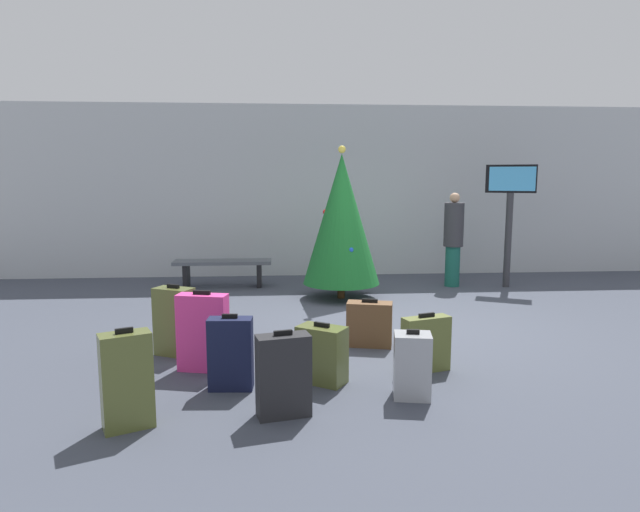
{
  "coord_description": "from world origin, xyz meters",
  "views": [
    {
      "loc": [
        -1.55,
        -6.92,
        1.94
      ],
      "look_at": [
        -1.02,
        0.23,
        0.9
      ],
      "focal_mm": 30.59,
      "sensor_mm": 36.0,
      "label": 1
    }
  ],
  "objects_px": {
    "holiday_tree": "(342,219)",
    "suitcase_8": "(283,376)",
    "suitcase_4": "(127,381)",
    "suitcase_2": "(231,354)",
    "suitcase_1": "(426,344)",
    "flight_info_kiosk": "(510,203)",
    "suitcase_5": "(203,333)",
    "suitcase_0": "(175,321)",
    "suitcase_6": "(412,366)",
    "traveller_0": "(453,238)",
    "suitcase_3": "(369,324)",
    "waiting_bench": "(223,267)",
    "suitcase_7": "(322,354)"
  },
  "relations": [
    {
      "from": "holiday_tree",
      "to": "suitcase_8",
      "type": "distance_m",
      "value": 4.55
    },
    {
      "from": "waiting_bench",
      "to": "suitcase_6",
      "type": "bearing_deg",
      "value": -66.94
    },
    {
      "from": "suitcase_0",
      "to": "suitcase_3",
      "type": "distance_m",
      "value": 2.19
    },
    {
      "from": "suitcase_7",
      "to": "suitcase_2",
      "type": "bearing_deg",
      "value": -173.2
    },
    {
      "from": "suitcase_0",
      "to": "suitcase_6",
      "type": "bearing_deg",
      "value": -30.2
    },
    {
      "from": "suitcase_0",
      "to": "holiday_tree",
      "type": "bearing_deg",
      "value": 51.62
    },
    {
      "from": "suitcase_4",
      "to": "suitcase_5",
      "type": "distance_m",
      "value": 1.32
    },
    {
      "from": "flight_info_kiosk",
      "to": "suitcase_3",
      "type": "xyz_separation_m",
      "value": [
        -3.0,
        -3.23,
        -1.23
      ]
    },
    {
      "from": "suitcase_4",
      "to": "suitcase_6",
      "type": "relative_size",
      "value": 1.29
    },
    {
      "from": "holiday_tree",
      "to": "suitcase_4",
      "type": "distance_m",
      "value": 5.06
    },
    {
      "from": "suitcase_2",
      "to": "suitcase_8",
      "type": "bearing_deg",
      "value": -52.01
    },
    {
      "from": "flight_info_kiosk",
      "to": "suitcase_5",
      "type": "xyz_separation_m",
      "value": [
        -4.81,
        -3.91,
        -1.1
      ]
    },
    {
      "from": "suitcase_2",
      "to": "suitcase_3",
      "type": "relative_size",
      "value": 1.27
    },
    {
      "from": "suitcase_0",
      "to": "suitcase_5",
      "type": "bearing_deg",
      "value": -53.74
    },
    {
      "from": "suitcase_5",
      "to": "suitcase_8",
      "type": "xyz_separation_m",
      "value": [
        0.8,
        -1.13,
        -0.05
      ]
    },
    {
      "from": "suitcase_5",
      "to": "traveller_0",
      "type": "bearing_deg",
      "value": 46.38
    },
    {
      "from": "holiday_tree",
      "to": "suitcase_7",
      "type": "bearing_deg",
      "value": -99.31
    },
    {
      "from": "suitcase_3",
      "to": "suitcase_5",
      "type": "height_order",
      "value": "suitcase_5"
    },
    {
      "from": "traveller_0",
      "to": "waiting_bench",
      "type": "bearing_deg",
      "value": 176.89
    },
    {
      "from": "suitcase_2",
      "to": "suitcase_7",
      "type": "relative_size",
      "value": 1.21
    },
    {
      "from": "flight_info_kiosk",
      "to": "suitcase_1",
      "type": "relative_size",
      "value": 3.61
    },
    {
      "from": "waiting_bench",
      "to": "traveller_0",
      "type": "xyz_separation_m",
      "value": [
        4.1,
        -0.22,
        0.51
      ]
    },
    {
      "from": "suitcase_0",
      "to": "suitcase_1",
      "type": "distance_m",
      "value": 2.71
    },
    {
      "from": "suitcase_2",
      "to": "suitcase_4",
      "type": "height_order",
      "value": "suitcase_4"
    },
    {
      "from": "suitcase_1",
      "to": "suitcase_3",
      "type": "xyz_separation_m",
      "value": [
        -0.43,
        0.87,
        -0.02
      ]
    },
    {
      "from": "suitcase_0",
      "to": "suitcase_6",
      "type": "distance_m",
      "value": 2.68
    },
    {
      "from": "suitcase_2",
      "to": "suitcase_8",
      "type": "distance_m",
      "value": 0.78
    },
    {
      "from": "suitcase_2",
      "to": "suitcase_4",
      "type": "relative_size",
      "value": 0.88
    },
    {
      "from": "suitcase_1",
      "to": "suitcase_2",
      "type": "relative_size",
      "value": 0.84
    },
    {
      "from": "suitcase_6",
      "to": "traveller_0",
      "type": "bearing_deg",
      "value": 68.47
    },
    {
      "from": "suitcase_2",
      "to": "suitcase_3",
      "type": "distance_m",
      "value": 1.91
    },
    {
      "from": "waiting_bench",
      "to": "traveller_0",
      "type": "bearing_deg",
      "value": -3.11
    },
    {
      "from": "suitcase_2",
      "to": "suitcase_3",
      "type": "xyz_separation_m",
      "value": [
        1.48,
        1.2,
        -0.08
      ]
    },
    {
      "from": "suitcase_0",
      "to": "suitcase_4",
      "type": "bearing_deg",
      "value": -91.0
    },
    {
      "from": "suitcase_5",
      "to": "suitcase_7",
      "type": "distance_m",
      "value": 1.24
    },
    {
      "from": "holiday_tree",
      "to": "flight_info_kiosk",
      "type": "xyz_separation_m",
      "value": [
        3.04,
        0.69,
        0.21
      ]
    },
    {
      "from": "traveller_0",
      "to": "suitcase_3",
      "type": "distance_m",
      "value": 4.0
    },
    {
      "from": "traveller_0",
      "to": "suitcase_2",
      "type": "xyz_separation_m",
      "value": [
        -3.54,
        -4.57,
        -0.54
      ]
    },
    {
      "from": "suitcase_6",
      "to": "waiting_bench",
      "type": "bearing_deg",
      "value": 113.06
    },
    {
      "from": "suitcase_4",
      "to": "suitcase_2",
      "type": "bearing_deg",
      "value": 45.49
    },
    {
      "from": "waiting_bench",
      "to": "suitcase_1",
      "type": "distance_m",
      "value": 5.1
    },
    {
      "from": "suitcase_2",
      "to": "suitcase_5",
      "type": "bearing_deg",
      "value": 121.77
    },
    {
      "from": "traveller_0",
      "to": "flight_info_kiosk",
      "type": "bearing_deg",
      "value": -8.35
    },
    {
      "from": "suitcase_2",
      "to": "suitcase_3",
      "type": "height_order",
      "value": "suitcase_2"
    },
    {
      "from": "suitcase_1",
      "to": "suitcase_7",
      "type": "relative_size",
      "value": 1.02
    },
    {
      "from": "holiday_tree",
      "to": "suitcase_8",
      "type": "xyz_separation_m",
      "value": [
        -0.96,
        -4.35,
        -0.94
      ]
    },
    {
      "from": "suitcase_0",
      "to": "suitcase_7",
      "type": "bearing_deg",
      "value": -31.08
    },
    {
      "from": "waiting_bench",
      "to": "suitcase_8",
      "type": "relative_size",
      "value": 2.38
    },
    {
      "from": "holiday_tree",
      "to": "suitcase_1",
      "type": "distance_m",
      "value": 3.58
    },
    {
      "from": "suitcase_2",
      "to": "holiday_tree",
      "type": "bearing_deg",
      "value": 68.89
    }
  ]
}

